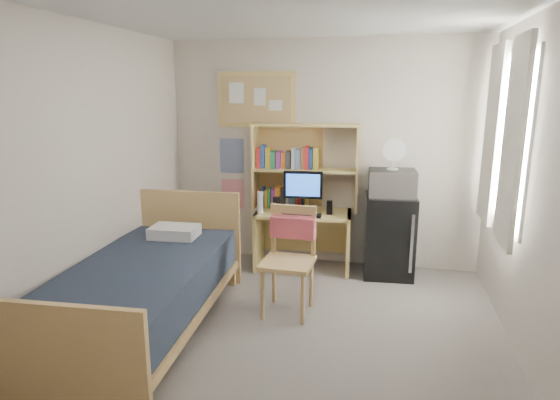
% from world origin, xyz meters
% --- Properties ---
extents(floor, '(3.60, 4.20, 0.02)m').
position_xyz_m(floor, '(0.00, 0.00, -0.01)').
color(floor, slate).
rests_on(floor, ground).
extents(ceiling, '(3.60, 4.20, 0.02)m').
position_xyz_m(ceiling, '(0.00, 0.00, 2.60)').
color(ceiling, silver).
rests_on(ceiling, wall_back).
extents(wall_back, '(3.60, 0.04, 2.60)m').
position_xyz_m(wall_back, '(0.00, 2.10, 1.30)').
color(wall_back, beige).
rests_on(wall_back, floor).
extents(wall_front, '(3.60, 0.04, 2.60)m').
position_xyz_m(wall_front, '(0.00, -2.10, 1.30)').
color(wall_front, beige).
rests_on(wall_front, floor).
extents(wall_left, '(0.04, 4.20, 2.60)m').
position_xyz_m(wall_left, '(-1.80, 0.00, 1.30)').
color(wall_left, beige).
rests_on(wall_left, floor).
extents(wall_right, '(0.04, 4.20, 2.60)m').
position_xyz_m(wall_right, '(1.80, 0.00, 1.30)').
color(wall_right, beige).
rests_on(wall_right, floor).
extents(window_unit, '(0.10, 1.40, 1.70)m').
position_xyz_m(window_unit, '(1.75, 1.20, 1.60)').
color(window_unit, white).
rests_on(window_unit, wall_right).
extents(curtain_left, '(0.04, 0.55, 1.70)m').
position_xyz_m(curtain_left, '(1.72, 0.80, 1.60)').
color(curtain_left, white).
rests_on(curtain_left, wall_right).
extents(curtain_right, '(0.04, 0.55, 1.70)m').
position_xyz_m(curtain_right, '(1.72, 1.60, 1.60)').
color(curtain_right, white).
rests_on(curtain_right, wall_right).
extents(bulletin_board, '(0.94, 0.03, 0.64)m').
position_xyz_m(bulletin_board, '(-0.78, 2.08, 1.92)').
color(bulletin_board, tan).
rests_on(bulletin_board, wall_back).
extents(poster_wave, '(0.30, 0.01, 0.42)m').
position_xyz_m(poster_wave, '(-1.10, 2.09, 1.25)').
color(poster_wave, navy).
rests_on(poster_wave, wall_back).
extents(poster_japan, '(0.28, 0.01, 0.36)m').
position_xyz_m(poster_japan, '(-1.10, 2.09, 0.78)').
color(poster_japan, '#E1274D').
rests_on(poster_japan, wall_back).
extents(desk, '(1.11, 0.61, 0.67)m').
position_xyz_m(desk, '(-0.16, 1.80, 0.34)').
color(desk, '#DFC26C').
rests_on(desk, floor).
extents(desk_chair, '(0.52, 0.52, 1.00)m').
position_xyz_m(desk_chair, '(-0.10, 0.63, 0.50)').
color(desk_chair, tan).
rests_on(desk_chair, floor).
extents(mini_fridge, '(0.57, 0.57, 0.91)m').
position_xyz_m(mini_fridge, '(0.81, 1.81, 0.45)').
color(mini_fridge, black).
rests_on(mini_fridge, floor).
extents(bed, '(1.23, 2.26, 0.61)m').
position_xyz_m(bed, '(-1.23, 0.05, 0.30)').
color(bed, '#1B2331').
rests_on(bed, floor).
extents(hutch, '(1.23, 0.39, 0.99)m').
position_xyz_m(hutch, '(-0.17, 1.95, 1.17)').
color(hutch, '#DFC26C').
rests_on(hutch, desk).
extents(monitor, '(0.43, 0.06, 0.46)m').
position_xyz_m(monitor, '(-0.16, 1.74, 0.90)').
color(monitor, black).
rests_on(monitor, desk).
extents(keyboard, '(0.44, 0.17, 0.02)m').
position_xyz_m(keyboard, '(-0.15, 1.60, 0.68)').
color(keyboard, black).
rests_on(keyboard, desk).
extents(speaker_left, '(0.08, 0.08, 0.17)m').
position_xyz_m(speaker_left, '(-0.45, 1.72, 0.76)').
color(speaker_left, black).
rests_on(speaker_left, desk).
extents(speaker_right, '(0.07, 0.07, 0.15)m').
position_xyz_m(speaker_right, '(0.14, 1.76, 0.75)').
color(speaker_right, black).
rests_on(speaker_right, desk).
extents(water_bottle, '(0.07, 0.07, 0.24)m').
position_xyz_m(water_bottle, '(-0.63, 1.67, 0.79)').
color(water_bottle, white).
rests_on(water_bottle, desk).
extents(hoodie, '(0.43, 0.15, 0.20)m').
position_xyz_m(hoodie, '(-0.09, 0.83, 0.77)').
color(hoodie, '#CD4E5A').
rests_on(hoodie, desk_chair).
extents(microwave, '(0.52, 0.41, 0.29)m').
position_xyz_m(microwave, '(0.81, 1.79, 1.05)').
color(microwave, silver).
rests_on(microwave, mini_fridge).
extents(desk_fan, '(0.26, 0.26, 0.30)m').
position_xyz_m(desk_fan, '(0.81, 1.79, 1.34)').
color(desk_fan, white).
rests_on(desk_fan, microwave).
extents(pillow, '(0.47, 0.34, 0.11)m').
position_xyz_m(pillow, '(-1.28, 0.79, 0.66)').
color(pillow, white).
rests_on(pillow, bed).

